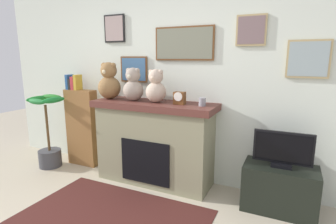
# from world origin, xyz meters

# --- Properties ---
(back_wall) EXTENTS (5.20, 0.15, 2.60)m
(back_wall) POSITION_xyz_m (0.01, 2.00, 1.30)
(back_wall) COLOR silver
(back_wall) RESTS_ON ground_plane
(fireplace) EXTENTS (1.58, 0.55, 1.05)m
(fireplace) POSITION_xyz_m (0.12, 1.69, 0.53)
(fireplace) COLOR gray
(fireplace) RESTS_ON ground_plane
(bookshelf) EXTENTS (0.49, 0.16, 1.35)m
(bookshelf) POSITION_xyz_m (-1.13, 1.74, 0.60)
(bookshelf) COLOR brown
(bookshelf) RESTS_ON ground_plane
(potted_plant) EXTENTS (0.48, 0.41, 1.07)m
(potted_plant) POSITION_xyz_m (-1.51, 1.45, 0.40)
(potted_plant) COLOR #3F3F44
(potted_plant) RESTS_ON ground_plane
(tv_stand) EXTENTS (0.73, 0.40, 0.49)m
(tv_stand) POSITION_xyz_m (1.63, 1.64, 0.24)
(tv_stand) COLOR black
(tv_stand) RESTS_ON ground_plane
(television) EXTENTS (0.57, 0.14, 0.37)m
(television) POSITION_xyz_m (1.63, 1.64, 0.67)
(television) COLOR black
(television) RESTS_ON tv_stand
(area_rug) EXTENTS (1.88, 1.16, 0.01)m
(area_rug) POSITION_xyz_m (0.12, 0.77, 0.00)
(area_rug) COLOR #451E1A
(area_rug) RESTS_ON ground_plane
(candle_jar) EXTENTS (0.08, 0.08, 0.10)m
(candle_jar) POSITION_xyz_m (0.75, 1.67, 1.10)
(candle_jar) COLOR gray
(candle_jar) RESTS_ON fireplace
(mantel_clock) EXTENTS (0.13, 0.10, 0.15)m
(mantel_clock) POSITION_xyz_m (0.47, 1.67, 1.13)
(mantel_clock) COLOR brown
(mantel_clock) RESTS_ON fireplace
(teddy_bear_tan) EXTENTS (0.30, 0.30, 0.48)m
(teddy_bear_tan) POSITION_xyz_m (-0.54, 1.67, 1.27)
(teddy_bear_tan) COLOR olive
(teddy_bear_tan) RESTS_ON fireplace
(teddy_bear_cream) EXTENTS (0.26, 0.26, 0.42)m
(teddy_bear_cream) POSITION_xyz_m (-0.17, 1.67, 1.24)
(teddy_bear_cream) COLOR #A09081
(teddy_bear_cream) RESTS_ON fireplace
(teddy_bear_brown) EXTENTS (0.25, 0.25, 0.41)m
(teddy_bear_brown) POSITION_xyz_m (0.16, 1.67, 1.23)
(teddy_bear_brown) COLOR #C7AE98
(teddy_bear_brown) RESTS_ON fireplace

